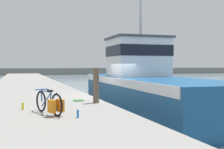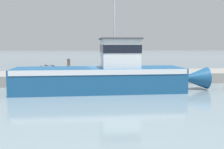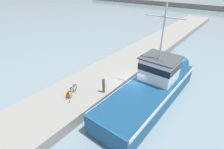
# 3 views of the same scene
# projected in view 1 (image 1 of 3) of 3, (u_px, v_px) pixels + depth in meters

# --- Properties ---
(ground_plane) EXTENTS (320.00, 320.00, 0.00)m
(ground_plane) POSITION_uv_depth(u_px,v_px,m) (110.00, 112.00, 14.57)
(ground_plane) COLOR gray
(dock_pier) EXTENTS (5.33, 80.00, 0.91)m
(dock_pier) POSITION_uv_depth(u_px,v_px,m) (36.00, 106.00, 13.38)
(dock_pier) COLOR gray
(dock_pier) RESTS_ON ground_plane
(far_shoreline) EXTENTS (180.00, 5.00, 1.69)m
(far_shoreline) POSITION_uv_depth(u_px,v_px,m) (143.00, 71.00, 81.69)
(far_shoreline) COLOR slate
(far_shoreline) RESTS_ON ground_plane
(fishing_boat_main) EXTENTS (4.04, 14.86, 8.67)m
(fishing_boat_main) POSITION_uv_depth(u_px,v_px,m) (144.00, 85.00, 15.08)
(fishing_boat_main) COLOR navy
(fishing_boat_main) RESTS_ON ground_plane
(bicycle_touring) EXTENTS (0.79, 1.69, 0.76)m
(bicycle_touring) POSITION_uv_depth(u_px,v_px,m) (51.00, 103.00, 8.55)
(bicycle_touring) COLOR black
(bicycle_touring) RESTS_ON dock_pier
(mooring_post) EXTENTS (0.24, 0.24, 1.41)m
(mooring_post) POSITION_uv_depth(u_px,v_px,m) (96.00, 85.00, 11.20)
(mooring_post) COLOR brown
(mooring_post) RESTS_ON dock_pier
(hose_coil) EXTENTS (0.49, 0.49, 0.04)m
(hose_coil) POSITION_uv_depth(u_px,v_px,m) (78.00, 101.00, 11.86)
(hose_coil) COLOR green
(hose_coil) RESTS_ON dock_pier
(water_bottle_on_curb) EXTENTS (0.06, 0.06, 0.24)m
(water_bottle_on_curb) POSITION_uv_depth(u_px,v_px,m) (78.00, 114.00, 8.02)
(water_bottle_on_curb) COLOR blue
(water_bottle_on_curb) RESTS_ON dock_pier
(water_bottle_by_bike) EXTENTS (0.08, 0.08, 0.25)m
(water_bottle_by_bike) POSITION_uv_depth(u_px,v_px,m) (23.00, 106.00, 9.45)
(water_bottle_by_bike) COLOR yellow
(water_bottle_by_bike) RESTS_ON dock_pier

